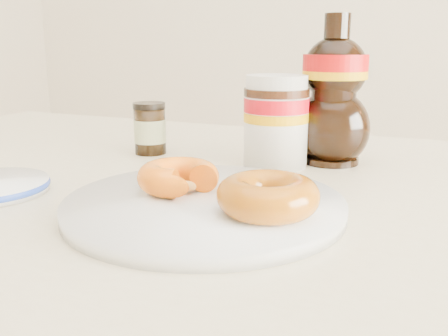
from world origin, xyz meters
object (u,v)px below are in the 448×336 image
at_px(donut_whole, 268,196).
at_px(syrup_bottle, 334,90).
at_px(nutella_jar, 276,118).
at_px(dining_table, 191,252).
at_px(plate, 204,205).
at_px(donut_bitten, 178,177).
at_px(dark_jar, 150,129).

xyz_separation_m(donut_whole, syrup_bottle, (-0.00, 0.29, 0.07)).
relative_size(nutella_jar, syrup_bottle, 0.61).
bearing_deg(dining_table, plate, -52.76).
height_order(donut_bitten, syrup_bottle, syrup_bottle).
bearing_deg(donut_bitten, donut_whole, -26.77).
distance_m(donut_bitten, dark_jar, 0.26).
relative_size(dining_table, donut_whole, 14.49).
xyz_separation_m(dining_table, donut_bitten, (0.02, -0.06, 0.11)).
distance_m(plate, donut_bitten, 0.05).
bearing_deg(donut_whole, plate, 167.01).
xyz_separation_m(plate, dark_jar, (-0.20, 0.22, 0.03)).
bearing_deg(donut_whole, nutella_jar, 106.54).
bearing_deg(nutella_jar, donut_whole, -73.46).
height_order(plate, donut_bitten, donut_bitten).
distance_m(syrup_bottle, dark_jar, 0.29).
xyz_separation_m(plate, donut_bitten, (-0.04, 0.01, 0.02)).
bearing_deg(donut_bitten, dark_jar, 117.54).
xyz_separation_m(donut_bitten, syrup_bottle, (0.11, 0.26, 0.07)).
bearing_deg(nutella_jar, syrup_bottle, 37.34).
bearing_deg(donut_whole, donut_bitten, 164.30).
bearing_deg(donut_bitten, plate, -31.87).
height_order(nutella_jar, syrup_bottle, syrup_bottle).
relative_size(donut_bitten, syrup_bottle, 0.42).
distance_m(nutella_jar, syrup_bottle, 0.09).
xyz_separation_m(plate, donut_whole, (0.07, -0.02, 0.02)).
distance_m(dining_table, dark_jar, 0.24).
distance_m(donut_bitten, nutella_jar, 0.21).
height_order(plate, donut_whole, donut_whole).
distance_m(nutella_jar, dark_jar, 0.21).
relative_size(syrup_bottle, dark_jar, 2.61).
distance_m(dining_table, donut_bitten, 0.13).
xyz_separation_m(nutella_jar, syrup_bottle, (0.07, 0.05, 0.04)).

